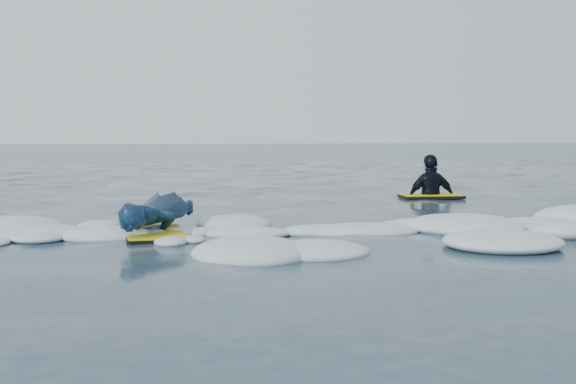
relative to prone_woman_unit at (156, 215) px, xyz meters
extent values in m
plane|color=#1C3344|center=(0.26, -1.52, -0.24)|extent=(120.00, 120.00, 0.00)
cube|color=black|center=(0.00, -0.22, -0.20)|extent=(0.81, 1.27, 0.06)
cube|color=yellow|center=(0.00, -0.22, -0.16)|extent=(0.78, 1.24, 0.02)
imported|color=navy|center=(0.00, 0.03, 0.02)|extent=(1.06, 1.88, 0.43)
cube|color=black|center=(4.55, 4.13, -0.20)|extent=(1.11, 0.63, 0.05)
cube|color=yellow|center=(4.55, 4.13, -0.17)|extent=(1.09, 0.61, 0.02)
imported|color=black|center=(4.55, 4.13, -0.27)|extent=(1.02, 0.55, 1.65)
camera|label=1|loc=(0.66, -8.41, 0.98)|focal=45.00mm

